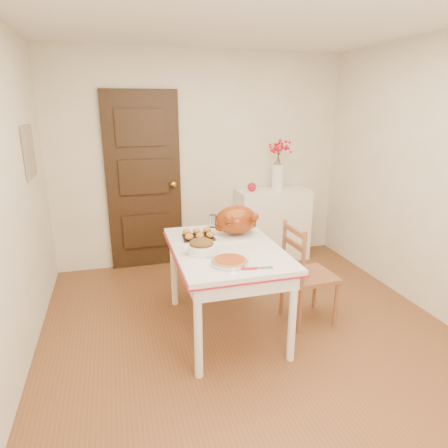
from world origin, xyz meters
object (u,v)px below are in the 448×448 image
object	(u,v)px
chair_oak	(310,273)
pumpkin_pie	(230,261)
kitchen_table	(226,289)
turkey_platter	(236,221)
sideboard	(272,224)

from	to	relation	value
chair_oak	pumpkin_pie	distance (m)	0.95
kitchen_table	turkey_platter	bearing A→B (deg)	54.32
sideboard	turkey_platter	world-z (taller)	turkey_platter
sideboard	pumpkin_pie	size ratio (longest dim) A/B	3.28
sideboard	pumpkin_pie	distance (m)	2.17
sideboard	kitchen_table	xyz separation A→B (m)	(-1.03, -1.46, -0.06)
chair_oak	kitchen_table	bearing A→B (deg)	82.84
kitchen_table	turkey_platter	distance (m)	0.59
kitchen_table	pumpkin_pie	distance (m)	0.56
kitchen_table	pumpkin_pie	size ratio (longest dim) A/B	4.75
pumpkin_pie	turkey_platter	bearing A→B (deg)	68.38
kitchen_table	chair_oak	xyz separation A→B (m)	(0.76, -0.06, 0.08)
turkey_platter	kitchen_table	bearing A→B (deg)	-123.79
turkey_platter	chair_oak	bearing A→B (deg)	-23.93
kitchen_table	chair_oak	size ratio (longest dim) A/B	1.39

